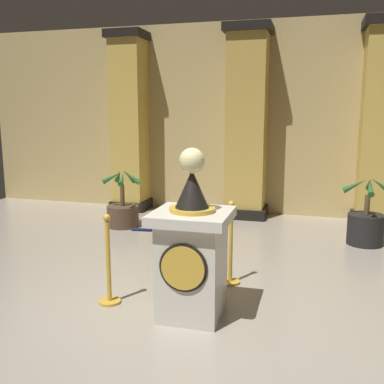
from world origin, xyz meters
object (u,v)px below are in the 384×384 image
(pedestal_clock, at_px, (192,252))
(stanchion_far, at_px, (109,273))
(stanchion_near, at_px, (230,255))
(potted_palm_right, at_px, (366,225))
(potted_palm_left, at_px, (123,211))

(pedestal_clock, distance_m, stanchion_far, 1.01)
(stanchion_near, relative_size, stanchion_far, 1.03)
(stanchion_near, height_order, potted_palm_right, potted_palm_right)
(pedestal_clock, bearing_deg, potted_palm_right, 57.57)
(stanchion_far, xyz_separation_m, potted_palm_left, (-1.22, 3.07, -0.06))
(potted_palm_left, bearing_deg, pedestal_clock, -55.21)
(stanchion_far, bearing_deg, pedestal_clock, -2.77)
(stanchion_far, bearing_deg, stanchion_near, 37.98)
(stanchion_far, relative_size, potted_palm_left, 0.93)
(potted_palm_left, bearing_deg, potted_palm_right, -0.02)
(pedestal_clock, distance_m, potted_palm_left, 3.81)
(pedestal_clock, relative_size, potted_palm_left, 1.60)
(potted_palm_left, bearing_deg, stanchion_far, -68.40)
(pedestal_clock, distance_m, potted_palm_right, 3.71)
(stanchion_near, distance_m, stanchion_far, 1.48)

